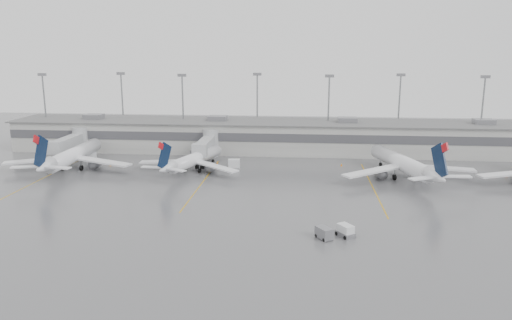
# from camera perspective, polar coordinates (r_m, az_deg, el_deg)

# --- Properties ---
(ground) EXTENTS (260.00, 260.00, 0.00)m
(ground) POSITION_cam_1_polar(r_m,az_deg,el_deg) (80.29, 2.87, -7.34)
(ground) COLOR #535356
(ground) RESTS_ON ground
(terminal) EXTENTS (152.00, 17.00, 9.45)m
(terminal) POSITION_cam_1_polar(r_m,az_deg,el_deg) (135.42, 3.99, 2.75)
(terminal) COLOR #9F9F9A
(terminal) RESTS_ON ground
(light_masts) EXTENTS (142.40, 8.00, 20.60)m
(light_masts) POSITION_cam_1_polar(r_m,az_deg,el_deg) (140.02, 4.10, 6.32)
(light_masts) COLOR gray
(light_masts) RESTS_ON ground
(jet_bridge_left) EXTENTS (4.00, 17.20, 7.00)m
(jet_bridge_left) POSITION_cam_1_polar(r_m,az_deg,el_deg) (136.58, -20.13, 1.95)
(jet_bridge_left) COLOR #97999B
(jet_bridge_left) RESTS_ON ground
(jet_bridge_right) EXTENTS (4.00, 17.20, 7.00)m
(jet_bridge_right) POSITION_cam_1_polar(r_m,az_deg,el_deg) (125.61, -5.55, 1.80)
(jet_bridge_right) COLOR #97999B
(jet_bridge_right) RESTS_ON ground
(stand_markings) EXTENTS (105.25, 40.00, 0.01)m
(stand_markings) POSITION_cam_1_polar(r_m,az_deg,el_deg) (103.15, 3.47, -2.78)
(stand_markings) COLOR #CA920B
(stand_markings) RESTS_ON ground
(jet_far_left) EXTENTS (29.85, 33.45, 10.82)m
(jet_far_left) POSITION_cam_1_polar(r_m,az_deg,el_deg) (121.99, -20.31, 0.49)
(jet_far_left) COLOR white
(jet_far_left) RESTS_ON ground
(jet_mid_left) EXTENTS (23.80, 27.10, 9.05)m
(jet_mid_left) POSITION_cam_1_polar(r_m,az_deg,el_deg) (113.86, -7.22, 0.08)
(jet_mid_left) COLOR white
(jet_mid_left) RESTS_ON ground
(jet_mid_right) EXTENTS (28.74, 32.67, 10.83)m
(jet_mid_right) POSITION_cam_1_polar(r_m,az_deg,el_deg) (111.01, 16.57, -0.39)
(jet_mid_right) COLOR white
(jet_mid_right) RESTS_ON ground
(baggage_tug) EXTENTS (3.04, 3.36, 1.85)m
(baggage_tug) POSITION_cam_1_polar(r_m,az_deg,el_deg) (76.13, 10.18, -8.09)
(baggage_tug) COLOR silver
(baggage_tug) RESTS_ON ground
(baggage_cart) EXTENTS (2.78, 3.11, 1.74)m
(baggage_cart) POSITION_cam_1_polar(r_m,az_deg,el_deg) (74.73, 7.78, -8.26)
(baggage_cart) COLOR slate
(baggage_cart) RESTS_ON ground
(gse_uld_a) EXTENTS (3.21, 2.68, 1.94)m
(gse_uld_a) POSITION_cam_1_polar(r_m,az_deg,el_deg) (131.54, -18.36, 0.41)
(gse_uld_a) COLOR silver
(gse_uld_a) RESTS_ON ground
(gse_uld_b) EXTENTS (2.86, 2.06, 1.90)m
(gse_uld_b) POSITION_cam_1_polar(r_m,az_deg,el_deg) (117.40, -2.53, -0.38)
(gse_uld_b) COLOR silver
(gse_uld_b) RESTS_ON ground
(gse_uld_c) EXTENTS (2.50, 2.04, 1.53)m
(gse_uld_c) POSITION_cam_1_polar(r_m,az_deg,el_deg) (116.55, 15.01, -1.00)
(gse_uld_c) COLOR silver
(gse_uld_c) RESTS_ON ground
(gse_loader) EXTENTS (3.43, 4.18, 2.25)m
(gse_loader) POSITION_cam_1_polar(r_m,az_deg,el_deg) (127.71, -6.67, 0.69)
(gse_loader) COLOR slate
(gse_loader) RESTS_ON ground
(cone_a) EXTENTS (0.45, 0.45, 0.71)m
(cone_a) POSITION_cam_1_polar(r_m,az_deg,el_deg) (123.85, -16.31, -0.48)
(cone_a) COLOR orange
(cone_a) RESTS_ON ground
(cone_b) EXTENTS (0.42, 0.42, 0.66)m
(cone_b) POSITION_cam_1_polar(r_m,az_deg,el_deg) (121.10, -4.46, -0.31)
(cone_b) COLOR orange
(cone_b) RESTS_ON ground
(cone_c) EXTENTS (0.42, 0.42, 0.66)m
(cone_c) POSITION_cam_1_polar(r_m,az_deg,el_deg) (120.46, 9.73, -0.52)
(cone_c) COLOR orange
(cone_c) RESTS_ON ground
(cone_d) EXTENTS (0.49, 0.49, 0.77)m
(cone_d) POSITION_cam_1_polar(r_m,az_deg,el_deg) (121.94, 26.74, -1.53)
(cone_d) COLOR orange
(cone_d) RESTS_ON ground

